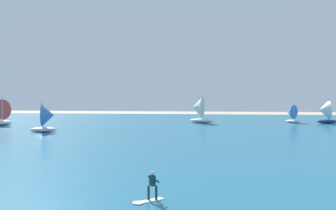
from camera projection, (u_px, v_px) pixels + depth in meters
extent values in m
cube|color=#1E607F|center=(189.00, 135.00, 53.03)|extent=(160.00, 90.00, 0.10)
cube|color=white|center=(152.00, 200.00, 21.29)|extent=(1.36, 1.23, 0.05)
cylinder|color=#143338|center=(149.00, 193.00, 21.27)|extent=(0.14, 0.14, 0.80)
cylinder|color=#143338|center=(156.00, 193.00, 21.28)|extent=(0.14, 0.14, 0.80)
cube|color=#143338|center=(152.00, 180.00, 21.24)|extent=(0.40, 0.42, 0.60)
sphere|color=beige|center=(152.00, 173.00, 21.23)|extent=(0.22, 0.22, 0.22)
cylinder|color=#143338|center=(152.00, 179.00, 21.47)|extent=(0.44, 0.39, 0.39)
cylinder|color=#143338|center=(156.00, 180.00, 21.11)|extent=(0.44, 0.39, 0.39)
ellipsoid|color=white|center=(138.00, 203.00, 20.75)|extent=(0.91, 0.92, 0.08)
ellipsoid|color=silver|center=(43.00, 130.00, 55.91)|extent=(4.15, 2.27, 0.74)
cylinder|color=silver|center=(42.00, 114.00, 55.79)|extent=(0.12, 0.12, 3.94)
cone|color=#3F72CC|center=(48.00, 115.00, 55.93)|extent=(2.47, 3.63, 3.31)
ellipsoid|color=white|center=(3.00, 123.00, 67.41)|extent=(2.10, 4.53, 0.82)
cylinder|color=silver|center=(2.00, 108.00, 67.11)|extent=(0.14, 0.14, 4.36)
cone|color=#D84C3F|center=(6.00, 109.00, 68.05)|extent=(3.89, 2.41, 3.66)
ellipsoid|color=white|center=(293.00, 121.00, 71.70)|extent=(3.09, 3.07, 0.61)
cylinder|color=silver|center=(294.00, 111.00, 71.51)|extent=(0.10, 0.10, 3.24)
cone|color=#3F72CC|center=(291.00, 112.00, 72.05)|extent=(2.92, 2.94, 2.72)
ellipsoid|color=silver|center=(201.00, 121.00, 71.64)|extent=(4.82, 2.64, 0.86)
cylinder|color=silver|center=(202.00, 106.00, 71.46)|extent=(0.14, 0.14, 4.58)
cone|color=silver|center=(197.00, 108.00, 71.80)|extent=(2.88, 4.21, 3.84)
ellipsoid|color=navy|center=(328.00, 121.00, 70.42)|extent=(4.08, 1.59, 0.75)
cylinder|color=silver|center=(329.00, 109.00, 70.32)|extent=(0.13, 0.13, 4.01)
cone|color=silver|center=(324.00, 110.00, 70.36)|extent=(1.93, 3.45, 3.37)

